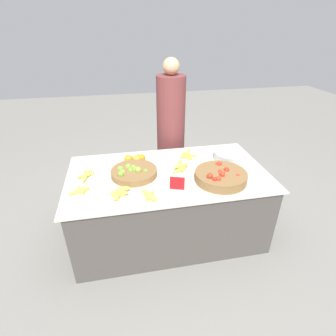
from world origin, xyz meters
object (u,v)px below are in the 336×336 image
object	(u,v)px
tomato_basket	(221,176)
metal_bowl	(230,155)
price_sign	(177,183)
vendor_person	(171,135)
lime_bowl	(134,172)

from	to	relation	value
tomato_basket	metal_bowl	world-z (taller)	tomato_basket
price_sign	vendor_person	size ratio (longest dim) A/B	0.07
lime_bowl	metal_bowl	bearing A→B (deg)	8.47
tomato_basket	vendor_person	world-z (taller)	vendor_person
vendor_person	price_sign	bearing A→B (deg)	-98.93
tomato_basket	lime_bowl	bearing A→B (deg)	162.36
price_sign	vendor_person	xyz separation A→B (m)	(0.17, 1.07, -0.01)
lime_bowl	tomato_basket	bearing A→B (deg)	-17.64
tomato_basket	metal_bowl	size ratio (longest dim) A/B	1.40
metal_bowl	tomato_basket	bearing A→B (deg)	-123.00
lime_bowl	metal_bowl	size ratio (longest dim) A/B	1.28
metal_bowl	price_sign	world-z (taller)	price_sign
metal_bowl	price_sign	xyz separation A→B (m)	(-0.64, -0.44, 0.02)
lime_bowl	vendor_person	bearing A→B (deg)	57.53
lime_bowl	metal_bowl	distance (m)	0.97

